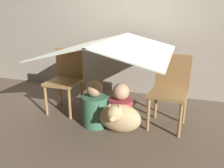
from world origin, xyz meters
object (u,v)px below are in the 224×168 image
Objects in this scene: person_second at (121,108)px; dog at (119,117)px; chair_left at (66,77)px; person_front at (95,107)px; chair_right at (170,88)px.

person_second is 1.09× the size of dog.
chair_left is at bearing 156.25° from dog.
person_front is at bearing 164.68° from dog.
dog is (-0.50, -0.37, -0.28)m from chair_right.
person_front is 0.33m from dog.
dog is at bearing -23.00° from chair_left.
person_second is at bearing 97.64° from dog.
person_front reaches higher than person_second.
person_second is 0.16m from dog.
person_second is (0.83, -0.22, -0.24)m from chair_left.
chair_left is at bearing 151.67° from person_front.
chair_left is 1.35m from chair_right.
chair_left is at bearing -173.48° from chair_right.
chair_left is at bearing 165.05° from person_second.
dog is (0.32, -0.09, -0.04)m from person_front.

